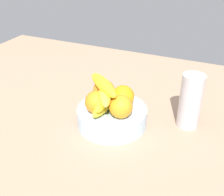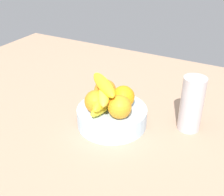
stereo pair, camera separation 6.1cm
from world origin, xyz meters
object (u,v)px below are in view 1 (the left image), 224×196
orange_center (95,102)px  orange_back_left (121,107)px  fruit_bowl (112,116)px  orange_front_right (104,90)px  thermos_tumbler (191,101)px  banana_bunch (105,95)px  orange_front_left (123,96)px

orange_center → orange_back_left: (8.61, 0.65, 0.00)cm
fruit_bowl → orange_front_right: (-4.87, 4.12, 6.81)cm
orange_center → thermos_tumbler: thermos_tumbler is taller
orange_front_right → banana_bunch: size_ratio=0.42×
fruit_bowl → banana_bunch: bearing=-148.7°
orange_back_left → orange_front_left: bearing=106.3°
fruit_bowl → orange_center: orange_center is taller
orange_front_left → thermos_tumbler: 21.88cm
orange_center → thermos_tumbler: 30.82cm
orange_front_left → orange_front_right: same height
orange_front_right → orange_back_left: bearing=-38.6°
orange_front_left → orange_back_left: bearing=-73.7°
banana_bunch → orange_front_left: bearing=41.0°
orange_front_right → thermos_tumbler: thermos_tumbler is taller
orange_center → thermos_tumbler: size_ratio=0.40×
orange_center → thermos_tumbler: (27.50, 13.90, -0.64)cm
orange_front_left → orange_back_left: (1.81, -6.19, 0.00)cm
fruit_bowl → orange_front_left: (2.68, 2.85, 6.81)cm
banana_bunch → thermos_tumbler: (25.37, 11.11, -2.21)cm
fruit_bowl → orange_front_left: orange_front_left is taller
orange_center → orange_back_left: 8.63cm
banana_bunch → thermos_tumbler: thermos_tumbler is taller
banana_bunch → orange_center: bearing=-127.4°
orange_front_left → banana_bunch: banana_bunch is taller
fruit_bowl → banana_bunch: banana_bunch is taller
orange_center → orange_back_left: bearing=4.3°
fruit_bowl → orange_front_left: bearing=46.7°
fruit_bowl → orange_back_left: orange_back_left is taller
orange_center → orange_front_left: bearing=45.2°
orange_center → banana_bunch: banana_bunch is taller
orange_front_right → orange_back_left: same height
orange_center → banana_bunch: 3.84cm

